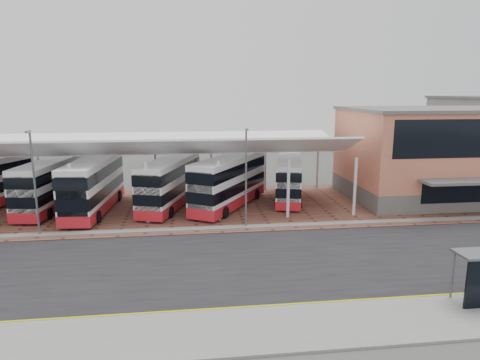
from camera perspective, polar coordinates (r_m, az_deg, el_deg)
The scene contains 16 objects.
ground at distance 28.88m, azimuth -1.46°, elevation -10.35°, with size 140.00×140.00×0.00m, color #42443F.
road at distance 27.96m, azimuth -1.25°, elevation -11.09°, with size 120.00×14.00×0.02m, color black.
forecourt at distance 41.35m, azimuth -0.49°, elevation -3.45°, with size 72.00×16.00×0.06m, color brown.
sidewalk at distance 20.84m, azimuth 1.15°, elevation -19.43°, with size 120.00×4.00×0.14m, color slate.
north_kerb at distance 34.66m, azimuth -2.49°, elevation -6.41°, with size 120.00×0.80×0.14m, color slate.
yellow_line_near at distance 22.58m, azimuth 0.39°, elevation -16.92°, with size 120.00×0.12×0.01m, color #D7C800.
yellow_line_far at distance 22.84m, azimuth 0.28°, elevation -16.56°, with size 120.00×0.12×0.01m, color #D7C800.
canopy at distance 41.03m, azimuth -11.86°, elevation 4.39°, with size 37.00×11.63×7.07m.
terminal at distance 48.37m, azimuth 24.95°, elevation 3.27°, with size 18.40×14.40×9.25m.
lamp_west at distance 35.43m, azimuth -25.75°, elevation -0.01°, with size 0.16×0.90×8.07m.
lamp_east at distance 33.87m, azimuth 0.82°, elevation 0.67°, with size 0.16×0.90×8.07m.
bus_1 at distance 43.48m, azimuth -23.85°, elevation -0.60°, with size 4.08×11.32×4.56m.
bus_2 at distance 41.11m, azimuth -18.94°, elevation -0.72°, with size 3.68×11.86×4.81m.
bus_3 at distance 40.96m, azimuth -9.30°, elevation -0.43°, with size 5.88×11.39×4.59m.
bus_4 at distance 40.50m, azimuth -1.44°, elevation -0.28°, with size 8.26×11.32×4.78m.
bus_5 at distance 43.47m, azimuth 6.57°, elevation 0.06°, with size 4.74×10.37×4.16m.
Camera 1 is at (-2.60, -26.65, 10.84)m, focal length 32.00 mm.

